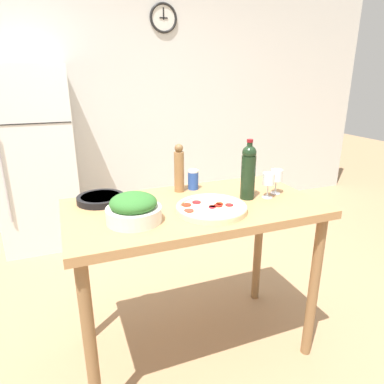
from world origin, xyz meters
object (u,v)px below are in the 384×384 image
Objects in this scene: homemade_pizza at (211,208)px; salt_canister at (193,180)px; refrigerator at (36,159)px; salad_bowl at (134,209)px; wine_glass_far at (276,176)px; cast_iron_skillet at (101,199)px; wine_glass_near at (268,180)px; pepper_mill at (179,169)px; wine_bottle at (248,171)px.

salt_canister reaches higher than homemade_pizza.
refrigerator is 14.10× the size of salt_canister.
homemade_pizza is at bearing -2.54° from salad_bowl.
homemade_pizza is (0.89, -1.98, 0.11)m from refrigerator.
wine_glass_far is 0.55× the size of salad_bowl.
cast_iron_skillet is (-0.11, 0.32, -0.04)m from salad_bowl.
wine_glass_near is 0.76m from salad_bowl.
wine_glass_near and wine_glass_far have the same top height.
refrigerator is 2.31m from wine_glass_far.
wine_bottle is at bearing -39.09° from pepper_mill.
refrigerator is 2.30m from wine_glass_near.
refrigerator is at bearing 117.38° from pepper_mill.
salad_bowl is at bearing -135.38° from pepper_mill.
wine_bottle reaches higher than pepper_mill.
wine_glass_far reaches higher than homemade_pizza.
cast_iron_skillet is at bearing -177.71° from pepper_mill.
cast_iron_skillet is (0.39, -1.65, 0.11)m from refrigerator.
pepper_mill is at bearing 44.62° from salad_bowl.
salt_canister is (-0.41, 0.25, -0.04)m from wine_glass_far.
cast_iron_skillet is (-0.54, -0.03, -0.04)m from salt_canister.
pepper_mill is at bearing 2.29° from cast_iron_skillet.
wine_bottle is 0.66m from salad_bowl.
wine_bottle reaches higher than wine_glass_far.
wine_glass_near is at bearing -41.66° from salt_canister.
refrigerator reaches higher than wine_glass_far.
wine_glass_far is 0.55m from pepper_mill.
pepper_mill is 0.79× the size of homemade_pizza.
wine_glass_near is at bearing -34.03° from pepper_mill.
wine_glass_near reaches higher than salad_bowl.
wine_glass_far is 0.40× the size of homemade_pizza.
pepper_mill reaches higher than salad_bowl.
salad_bowl is 0.72× the size of homemade_pizza.
wine_glass_near is at bearing 4.11° from salad_bowl.
homemade_pizza is at bearing -158.39° from wine_bottle.
wine_glass_far is 0.48m from homemade_pizza.
salt_canister is (0.05, 0.36, 0.04)m from homemade_pizza.
wine_glass_near is 1.00× the size of wine_glass_far.
wine_bottle is at bearing -17.00° from cast_iron_skillet.
wine_glass_far is 0.51× the size of pepper_mill.
homemade_pizza and cast_iron_skillet have the same top height.
wine_glass_near is 0.38× the size of cast_iron_skillet.
refrigerator is at bearing 104.34° from salad_bowl.
salad_bowl is at bearing -71.11° from cast_iron_skillet.
refrigerator reaches higher than homemade_pizza.
salt_canister is at bearing 6.07° from pepper_mill.
wine_bottle is at bearing -50.03° from salt_canister.
refrigerator is 11.71× the size of wine_glass_near.
salad_bowl is 2.18× the size of salt_canister.
wine_bottle is 2.78× the size of salt_canister.
homemade_pizza is (-0.26, -0.10, -0.14)m from wine_bottle.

